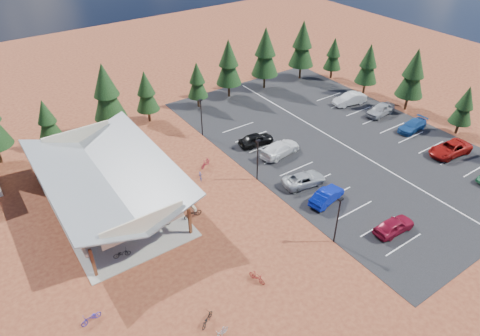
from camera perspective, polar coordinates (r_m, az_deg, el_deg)
ground at (r=44.47m, az=-1.37°, el=-4.94°), size 140.00×140.00×0.00m
asphalt_lot at (r=56.49m, az=12.74°, el=3.62°), size 27.00×44.00×0.04m
concrete_pad at (r=46.40m, az=-16.67°, el=-4.65°), size 10.60×18.60×0.10m
bike_pavilion at (r=44.21m, az=-17.46°, el=-0.84°), size 11.65×19.40×4.97m
lamp_post_0 at (r=39.42m, az=12.90°, el=-6.44°), size 0.50×0.25×5.14m
lamp_post_1 at (r=46.36m, az=2.36°, el=1.45°), size 0.50×0.25×5.14m
lamp_post_2 at (r=55.06m, az=-5.18°, el=7.06°), size 0.50×0.25×5.14m
trash_bin_0 at (r=45.54m, az=-7.70°, el=-3.48°), size 0.60×0.60×0.90m
trash_bin_1 at (r=47.29m, az=-9.42°, el=-2.03°), size 0.60×0.60×0.90m
pine_2 at (r=56.35m, az=-24.36°, el=5.89°), size 2.86×2.86×6.67m
pine_3 at (r=56.66m, az=-17.41°, el=9.68°), size 4.14×4.14×9.64m
pine_4 at (r=59.06m, az=-12.42°, el=9.95°), size 3.13×3.13×7.30m
pine_5 at (r=62.23m, az=-5.74°, el=11.59°), size 2.93×2.93×6.82m
pine_6 at (r=64.74m, az=-1.53°, el=13.90°), size 3.82×3.82×8.90m
pine_7 at (r=67.59m, az=3.39°, el=15.21°), size 4.18×4.18×9.73m
pine_8 at (r=71.99m, az=8.31°, el=16.07°), size 4.11×4.11×9.57m
pine_10 at (r=61.87m, az=27.77°, el=7.42°), size 2.86×2.86×6.66m
pine_11 at (r=65.22m, az=22.13°, el=11.65°), size 3.90×3.90×9.10m
pine_12 at (r=68.78m, az=16.74°, el=13.17°), size 3.37×3.37×7.85m
pine_13 at (r=73.61m, az=12.37°, el=14.66°), size 2.92×2.92×6.80m
bike_0 at (r=40.09m, az=-15.48°, el=-10.92°), size 1.61×0.83×0.81m
bike_1 at (r=42.62m, az=-16.72°, el=-7.66°), size 1.92×1.02×1.11m
bike_2 at (r=48.10m, az=-20.73°, el=-3.34°), size 1.62×1.01×0.80m
bike_3 at (r=51.98m, az=-22.39°, el=-0.51°), size 1.85×0.93×1.07m
bike_4 at (r=42.24m, az=-10.34°, el=-7.22°), size 1.70×0.91×0.85m
bike_5 at (r=43.72m, az=-13.82°, el=-6.02°), size 1.50×0.45×0.90m
bike_6 at (r=47.10m, az=-16.17°, el=-3.18°), size 1.60×0.72×0.81m
bike_7 at (r=52.28m, az=-18.17°, el=0.60°), size 1.58×0.85×0.91m
bike_10 at (r=36.27m, az=-19.23°, el=-18.36°), size 1.74×0.87×0.87m
bike_11 at (r=36.88m, az=2.27°, el=-14.32°), size 0.86×1.76×1.02m
bike_12 at (r=34.47m, az=-4.41°, el=-19.45°), size 1.75×1.46×0.90m
bike_13 at (r=33.73m, az=-2.53°, el=-21.12°), size 1.53×0.80×0.89m
bike_14 at (r=48.15m, az=-5.28°, el=-0.97°), size 1.15×1.65×0.82m
bike_15 at (r=49.94m, az=-4.61°, el=0.68°), size 1.79×1.26×1.06m
bike_16 at (r=42.89m, az=-6.31°, el=-6.06°), size 1.92×0.73×1.00m
car_0 at (r=43.45m, az=19.86°, el=-7.22°), size 4.44×1.93×1.49m
car_1 at (r=45.27m, az=11.49°, el=-3.66°), size 4.72×2.46×1.48m
car_2 at (r=47.32m, az=8.54°, el=-1.50°), size 5.21×3.07×1.36m
car_3 at (r=52.06m, az=5.37°, el=2.60°), size 5.84×3.02×1.62m
car_4 at (r=53.82m, az=2.15°, el=3.85°), size 4.72×2.31×1.55m
car_6 at (r=57.78m, az=26.22°, el=2.32°), size 5.85×3.13×1.56m
car_7 at (r=61.47m, az=22.01°, el=5.27°), size 4.88×2.29×1.38m
car_8 at (r=64.03m, az=18.22°, el=7.42°), size 5.02×2.41×1.66m
car_9 at (r=65.95m, az=14.42°, el=8.90°), size 5.30×2.61×1.67m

